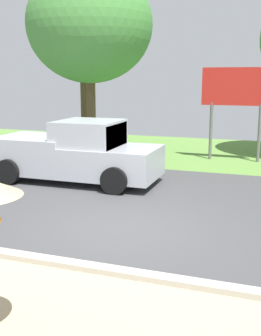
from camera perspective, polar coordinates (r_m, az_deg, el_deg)
ground_plane at (r=11.67m, az=3.65°, el=-3.64°), size 40.00×22.00×0.20m
pickup_truck at (r=12.92m, az=-7.50°, el=2.01°), size 5.20×2.28×1.88m
roadside_billboard at (r=16.40m, az=14.21°, el=9.80°), size 2.60×0.12×3.50m
tree_left_far at (r=17.51m, az=-5.56°, el=18.73°), size 4.96×4.96×7.41m
tree_right_mid at (r=21.62m, az=-6.49°, el=16.60°), size 3.82×3.82×6.58m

